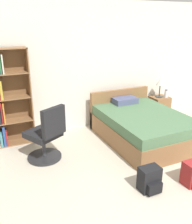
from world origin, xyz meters
The scene contains 8 objects.
wall_back centered at (0.00, 3.23, 1.30)m, with size 9.00×0.06×2.60m.
bookshelf centered at (-1.89, 3.02, 0.90)m, with size 0.75×0.28×1.78m.
bed centered at (0.49, 2.15, 0.29)m, with size 1.39×1.90×0.81m.
office_chair centered at (-1.37, 2.15, 0.43)m, with size 0.67×0.71×0.97m.
nightstand centered at (1.56, 2.96, 0.26)m, with size 0.41×0.41×0.51m.
table_lamp centered at (1.54, 2.96, 0.86)m, with size 0.20×0.20×0.46m.
water_bottle centered at (1.66, 2.87, 0.60)m, with size 0.08×0.08×0.19m.
backpack_black centered at (-0.31, 0.77, 0.17)m, with size 0.29×0.25×0.35m.
Camera 1 is at (-2.19, -1.53, 2.20)m, focal length 40.00 mm.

